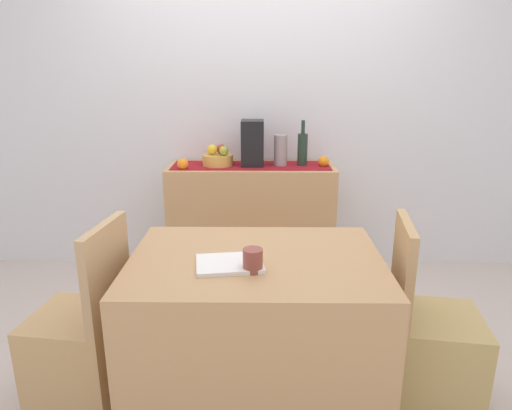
{
  "coord_description": "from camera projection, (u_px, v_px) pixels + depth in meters",
  "views": [
    {
      "loc": [
        -0.01,
        -2.36,
        1.56
      ],
      "look_at": [
        -0.04,
        0.36,
        0.73
      ],
      "focal_mm": 32.34,
      "sensor_mm": 36.0,
      "label": 1
    }
  ],
  "objects": [
    {
      "name": "fruit_bowl",
      "position": [
        218.0,
        160.0,
        3.34
      ],
      "size": [
        0.22,
        0.22,
        0.08
      ],
      "primitive_type": "cylinder",
      "color": "gold",
      "rests_on": "table_runner"
    },
    {
      "name": "apple_left",
      "position": [
        224.0,
        151.0,
        3.28
      ],
      "size": [
        0.07,
        0.07,
        0.07
      ],
      "primitive_type": "sphere",
      "color": "#9BA333",
      "rests_on": "fruit_bowl"
    },
    {
      "name": "apple_rear",
      "position": [
        212.0,
        150.0,
        3.31
      ],
      "size": [
        0.07,
        0.07,
        0.07
      ],
      "primitive_type": "sphere",
      "color": "gold",
      "rests_on": "fruit_bowl"
    },
    {
      "name": "ceramic_vase",
      "position": [
        281.0,
        151.0,
        3.31
      ],
      "size": [
        0.1,
        0.1,
        0.23
      ],
      "primitive_type": "cylinder",
      "color": "gray",
      "rests_on": "sideboard_console"
    },
    {
      "name": "chair_by_corner",
      "position": [
        431.0,
        351.0,
        2.17
      ],
      "size": [
        0.45,
        0.45,
        0.9
      ],
      "color": "tan",
      "rests_on": "ground"
    },
    {
      "name": "chair_near_window",
      "position": [
        82.0,
        349.0,
        2.18
      ],
      "size": [
        0.45,
        0.45,
        0.9
      ],
      "color": "tan",
      "rests_on": "ground"
    },
    {
      "name": "wine_bottle",
      "position": [
        302.0,
        149.0,
        3.31
      ],
      "size": [
        0.07,
        0.07,
        0.33
      ],
      "color": "#213327",
      "rests_on": "sideboard_console"
    },
    {
      "name": "dining_table",
      "position": [
        256.0,
        331.0,
        2.15
      ],
      "size": [
        1.12,
        0.81,
        0.74
      ],
      "primitive_type": "cube",
      "color": "tan",
      "rests_on": "ground"
    },
    {
      "name": "room_wall_rear",
      "position": [
        262.0,
        94.0,
        3.45
      ],
      "size": [
        6.4,
        0.06,
        2.7
      ],
      "primitive_type": "cube",
      "color": "silver",
      "rests_on": "ground"
    },
    {
      "name": "coffee_maker",
      "position": [
        252.0,
        143.0,
        3.3
      ],
      "size": [
        0.16,
        0.18,
        0.33
      ],
      "primitive_type": "cube",
      "color": "black",
      "rests_on": "sideboard_console"
    },
    {
      "name": "ground_plane",
      "position": [
        262.0,
        342.0,
        2.72
      ],
      "size": [
        6.4,
        6.4,
        0.02
      ],
      "primitive_type": "cube",
      "color": "beige",
      "rests_on": "ground"
    },
    {
      "name": "orange_loose_mid",
      "position": [
        183.0,
        164.0,
        3.22
      ],
      "size": [
        0.08,
        0.08,
        0.08
      ],
      "primitive_type": "sphere",
      "color": "orange",
      "rests_on": "sideboard_console"
    },
    {
      "name": "table_runner",
      "position": [
        251.0,
        165.0,
        3.35
      ],
      "size": [
        1.14,
        0.32,
        0.01
      ],
      "primitive_type": "cube",
      "color": "maroon",
      "rests_on": "sideboard_console"
    },
    {
      "name": "open_book",
      "position": [
        230.0,
        264.0,
        1.96
      ],
      "size": [
        0.31,
        0.25,
        0.02
      ],
      "primitive_type": "cube",
      "rotation": [
        0.0,
        0.0,
        0.14
      ],
      "color": "white",
      "rests_on": "dining_table"
    },
    {
      "name": "coffee_cup",
      "position": [
        253.0,
        260.0,
        1.89
      ],
      "size": [
        0.08,
        0.08,
        0.1
      ],
      "primitive_type": "cylinder",
      "color": "brown",
      "rests_on": "dining_table"
    },
    {
      "name": "sideboard_console",
      "position": [
        251.0,
        222.0,
        3.47
      ],
      "size": [
        1.21,
        0.42,
        0.86
      ],
      "primitive_type": "cube",
      "color": "tan",
      "rests_on": "ground"
    },
    {
      "name": "orange_loose_end",
      "position": [
        324.0,
        161.0,
        3.31
      ],
      "size": [
        0.08,
        0.08,
        0.08
      ],
      "primitive_type": "sphere",
      "color": "orange",
      "rests_on": "sideboard_console"
    },
    {
      "name": "apple_upper",
      "position": [
        221.0,
        149.0,
        3.35
      ],
      "size": [
        0.07,
        0.07,
        0.07
      ],
      "primitive_type": "sphere",
      "color": "#AC3A21",
      "rests_on": "fruit_bowl"
    }
  ]
}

